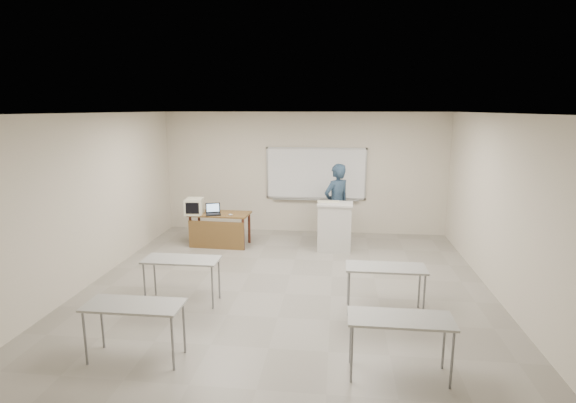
# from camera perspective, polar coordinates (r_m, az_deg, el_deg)

# --- Properties ---
(floor) EXTENTS (7.00, 8.00, 0.01)m
(floor) POSITION_cam_1_polar(r_m,az_deg,el_deg) (7.76, -0.39, -11.66)
(floor) COLOR gray
(floor) RESTS_ON ground
(whiteboard) EXTENTS (2.48, 0.10, 1.31)m
(whiteboard) POSITION_cam_1_polar(r_m,az_deg,el_deg) (11.16, 3.58, 3.49)
(whiteboard) COLOR white
(whiteboard) RESTS_ON floor
(student_desks) EXTENTS (4.40, 2.20, 0.73)m
(student_desks) POSITION_cam_1_polar(r_m,az_deg,el_deg) (6.26, -1.91, -10.86)
(student_desks) COLOR gray
(student_desks) RESTS_ON floor
(instructor_desk) EXTENTS (1.34, 0.67, 0.75)m
(instructor_desk) POSITION_cam_1_polar(r_m,az_deg,el_deg) (10.24, -8.77, -2.81)
(instructor_desk) COLOR brown
(instructor_desk) RESTS_ON floor
(podium) EXTENTS (0.76, 0.55, 1.06)m
(podium) POSITION_cam_1_polar(r_m,az_deg,el_deg) (9.90, 5.96, -3.20)
(podium) COLOR beige
(podium) RESTS_ON floor
(crt_monitor) EXTENTS (0.38, 0.43, 0.36)m
(crt_monitor) POSITION_cam_1_polar(r_m,az_deg,el_deg) (10.29, -11.81, -0.59)
(crt_monitor) COLOR beige
(crt_monitor) RESTS_ON instructor_desk
(laptop) EXTENTS (0.32, 0.30, 0.24)m
(laptop) POSITION_cam_1_polar(r_m,az_deg,el_deg) (10.19, -9.38, -1.30)
(laptop) COLOR black
(laptop) RESTS_ON instructor_desk
(mouse) EXTENTS (0.11, 0.09, 0.04)m
(mouse) POSITION_cam_1_polar(r_m,az_deg,el_deg) (10.03, -7.30, -1.67)
(mouse) COLOR #BBBDC2
(mouse) RESTS_ON instructor_desk
(keyboard) EXTENTS (0.49, 0.20, 0.03)m
(keyboard) POSITION_cam_1_polar(r_m,az_deg,el_deg) (9.85, 5.16, -0.01)
(keyboard) COLOR beige
(keyboard) RESTS_ON podium
(presenter) EXTENTS (0.81, 0.78, 1.86)m
(presenter) POSITION_cam_1_polar(r_m,az_deg,el_deg) (10.32, 6.18, -0.33)
(presenter) COLOR black
(presenter) RESTS_ON floor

